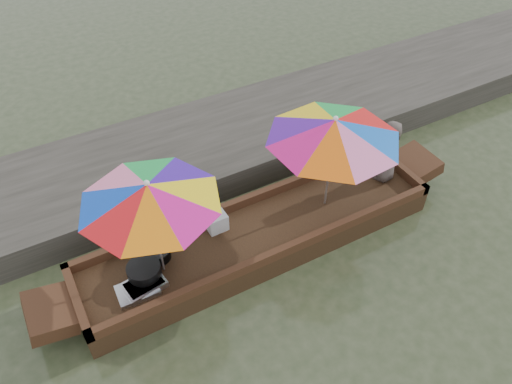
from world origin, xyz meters
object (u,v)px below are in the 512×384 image
umbrella_bow (156,229)px  tray_scallop (138,290)px  supply_bag (217,222)px  vendor (389,151)px  cooking_pot (144,272)px  boat_hull (259,238)px  tray_crayfish (144,285)px  umbrella_stern (330,163)px  charcoal_grill (158,253)px

umbrella_bow → tray_scallop: bearing=-156.7°
supply_bag → vendor: size_ratio=0.27×
tray_scallop → cooking_pot: bearing=44.7°
boat_hull → vendor: size_ratio=5.05×
boat_hull → tray_crayfish: tray_crayfish is taller
tray_crayfish → cooking_pot: bearing=65.4°
umbrella_stern → charcoal_grill: bearing=175.0°
umbrella_stern → boat_hull: bearing=180.0°
boat_hull → supply_bag: size_ratio=18.69×
tray_scallop → supply_bag: size_ratio=1.83×
cooking_pot → vendor: (3.97, 0.06, 0.40)m
tray_crayfish → supply_bag: bearing=20.7°
boat_hull → cooking_pot: bearing=-179.3°
boat_hull → charcoal_grill: size_ratio=15.32×
tray_crayfish → tray_scallop: 0.10m
boat_hull → umbrella_bow: 1.73m
supply_bag → vendor: (2.78, -0.27, 0.39)m
tray_scallop → charcoal_grill: bearing=43.3°
boat_hull → umbrella_stern: bearing=0.0°
cooking_pot → charcoal_grill: cooking_pot is taller
boat_hull → tray_scallop: bearing=-174.5°
tray_crayfish → vendor: (4.03, 0.20, 0.47)m
supply_bag → charcoal_grill: bearing=-174.3°
tray_scallop → vendor: bearing=3.1°
umbrella_stern → tray_scallop: bearing=-176.6°
boat_hull → umbrella_stern: (1.12, 0.00, 0.95)m
vendor → umbrella_stern: bearing=-24.0°
tray_crayfish → umbrella_bow: 0.81m
boat_hull → tray_crayfish: size_ratio=10.19×
cooking_pot → charcoal_grill: 0.36m
tray_scallop → vendor: 4.16m
cooking_pot → umbrella_bow: (0.26, 0.02, 0.66)m
boat_hull → tray_scallop: size_ratio=10.19×
umbrella_bow → vendor: bearing=0.7°
supply_bag → vendor: 2.82m
boat_hull → tray_crayfish: (-1.76, -0.16, 0.22)m
cooking_pot → charcoal_grill: size_ratio=1.27×
cooking_pot → supply_bag: size_ratio=1.55×
charcoal_grill → cooking_pot: bearing=-137.6°
tray_crayfish → umbrella_bow: (0.32, 0.16, 0.73)m
supply_bag → umbrella_stern: size_ratio=0.15×
supply_bag → tray_scallop: bearing=-159.9°
charcoal_grill → vendor: bearing=-2.8°
tray_crayfish → supply_bag: size_ratio=1.83×
umbrella_stern → tray_crayfish: bearing=-176.8°
boat_hull → umbrella_bow: size_ratio=3.08×
tray_crayfish → supply_bag: supply_bag is taller
umbrella_bow → supply_bag: bearing=18.7°
umbrella_stern → vendor: bearing=2.1°
tray_crayfish → vendor: 4.06m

